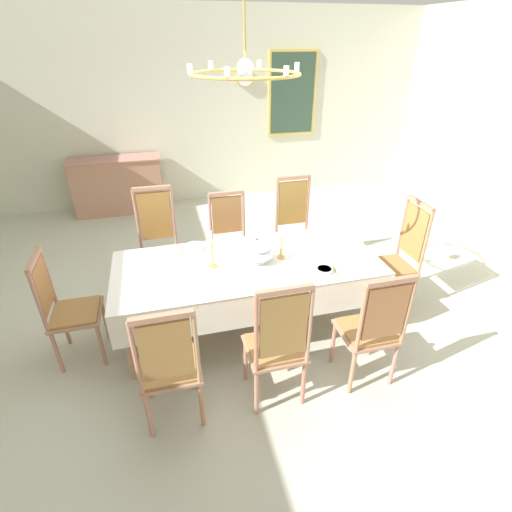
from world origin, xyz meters
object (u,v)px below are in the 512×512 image
at_px(chair_head_east, 399,256).
at_px(sideboard, 118,185).
at_px(chair_south_c, 372,327).
at_px(chair_north_c, 295,228).
at_px(chair_south_a, 169,365).
at_px(chair_south_b, 277,343).
at_px(mounted_clock, 245,77).
at_px(candlestick_east, 281,246).
at_px(spoon_primary, 182,249).
at_px(spoon_secondary, 334,268).
at_px(chair_north_b, 230,238).
at_px(bowl_near_right, 324,270).
at_px(chair_head_west, 66,307).
at_px(bowl_near_left, 194,247).
at_px(framed_painting, 292,94).
at_px(chair_north_a, 159,243).
at_px(soup_tureen, 257,250).
at_px(candlestick_west, 212,253).
at_px(chandelier, 245,73).
at_px(dining_table, 248,269).

distance_m(chair_head_east, sideboard, 4.56).
height_order(chair_south_c, chair_north_c, chair_north_c).
xyz_separation_m(chair_south_a, chair_south_b, (0.80, -0.00, 0.02)).
xyz_separation_m(chair_south_a, mounted_clock, (1.65, 4.61, 1.44)).
relative_size(chair_south_b, candlestick_east, 3.72).
xyz_separation_m(chair_north_c, spoon_primary, (-1.37, -0.52, 0.17)).
bearing_deg(spoon_secondary, chair_north_b, 130.43).
bearing_deg(bowl_near_right, chair_head_east, 18.59).
distance_m(chair_head_west, bowl_near_left, 1.25).
distance_m(chair_south_c, sideboard, 4.88).
bearing_deg(bowl_near_left, chair_north_c, 23.75).
relative_size(chair_head_west, framed_painting, 0.79).
bearing_deg(chair_north_b, chair_south_c, 113.43).
relative_size(chair_south_a, bowl_near_right, 7.29).
xyz_separation_m(chair_north_a, chair_south_c, (1.59, -1.84, -0.03)).
distance_m(chair_north_c, soup_tureen, 1.20).
bearing_deg(soup_tureen, bowl_near_right, -32.35).
xyz_separation_m(spoon_secondary, sideboard, (-2.10, 3.76, -0.31)).
height_order(chair_head_west, soup_tureen, chair_head_west).
xyz_separation_m(candlestick_east, bowl_near_left, (-0.77, 0.37, -0.10)).
bearing_deg(spoon_primary, chair_south_a, -94.67).
xyz_separation_m(chair_north_a, sideboard, (-0.57, 2.52, -0.15)).
bearing_deg(candlestick_west, spoon_primary, 121.39).
xyz_separation_m(sideboard, chandelier, (1.36, -3.45, 1.90)).
height_order(chair_south_c, soup_tureen, chair_south_c).
distance_m(chair_south_a, candlestick_east, 1.48).
height_order(chair_head_east, chandelier, chandelier).
bearing_deg(chair_north_b, candlestick_east, 109.08).
bearing_deg(soup_tureen, chair_north_c, 52.28).
bearing_deg(chair_north_b, framed_painting, -121.04).
distance_m(chair_north_b, sideboard, 2.88).
xyz_separation_m(chair_north_c, mounted_clock, (0.06, 2.77, 1.41)).
bearing_deg(candlestick_west, chair_south_a, -116.96).
height_order(chair_south_a, sideboard, chair_south_a).
relative_size(chair_head_west, spoon_secondary, 6.04).
xyz_separation_m(bowl_near_right, sideboard, (-1.99, 3.78, -0.33)).
xyz_separation_m(chair_head_west, candlestick_west, (1.29, 0.00, 0.36)).
xyz_separation_m(chair_north_c, candlestick_east, (-0.48, -0.92, 0.29)).
distance_m(sideboard, chandelier, 4.17).
bearing_deg(chair_south_b, chair_north_a, 113.38).
height_order(bowl_near_left, framed_painting, framed_painting).
bearing_deg(chair_head_east, candlestick_west, 90.00).
bearing_deg(candlestick_east, dining_table, -180.00).
height_order(chair_south_b, bowl_near_right, chair_south_b).
xyz_separation_m(bowl_near_left, chandelier, (0.45, -0.37, 1.57)).
xyz_separation_m(chair_south_b, chair_south_c, (0.80, 0.00, -0.02)).
relative_size(dining_table, chandelier, 2.94).
bearing_deg(bowl_near_right, dining_table, 151.47).
distance_m(chair_south_b, chair_south_c, 0.80).
height_order(candlestick_east, framed_painting, framed_painting).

